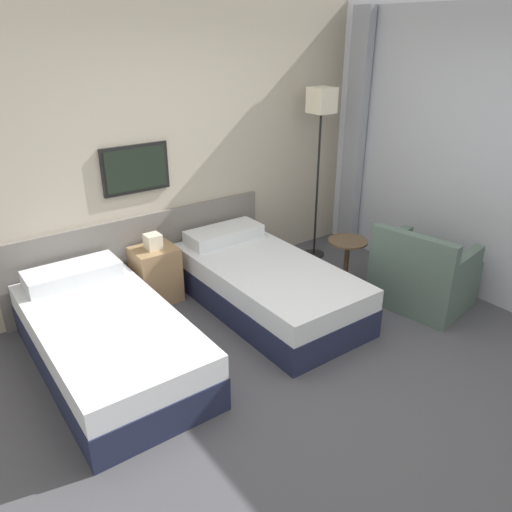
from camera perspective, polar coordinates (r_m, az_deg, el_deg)
The scene contains 8 objects.
ground_plane at distance 3.91m, azimuth 6.96°, elevation -13.70°, with size 16.00×16.00×0.00m, color #47474C.
wall_headboard at distance 4.93m, azimuth -9.47°, elevation 11.18°, with size 10.00×0.10×2.70m.
bed_near_door at distance 4.06m, azimuth -16.66°, elevation -9.06°, with size 0.97×1.92×0.58m.
bed_near_window at distance 4.67m, azimuth 1.10°, elevation -3.28°, with size 0.97×1.92×0.58m.
nightstand at distance 4.86m, azimuth -11.36°, elevation -1.95°, with size 0.40×0.35×0.69m.
floor_lamp at distance 5.44m, azimuth 7.43°, elevation 15.55°, with size 0.24×0.24×1.87m.
side_table at distance 5.02m, azimuth 10.34°, elevation 0.04°, with size 0.39×0.39×0.53m.
armchair at distance 4.96m, azimuth 18.47°, elevation -2.35°, with size 0.84×0.91×0.79m.
Camera 1 is at (-2.17, -2.20, 2.40)m, focal length 35.00 mm.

